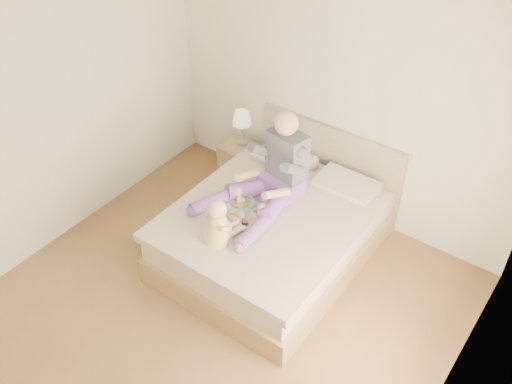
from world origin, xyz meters
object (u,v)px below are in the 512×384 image
Objects in this scene: bed at (277,228)px; nightstand at (241,165)px; baby at (219,224)px; adult at (272,176)px; tray at (246,208)px.

bed reaches higher than nightstand.
nightstand is (-1.00, 0.70, -0.06)m from bed.
bed is at bearing 95.77° from baby.
bed is 0.58m from adult.
tray is at bearing -132.31° from bed.
bed is at bearing 66.04° from tray.
nightstand is at bearing 144.84° from bed.
bed is 0.86m from baby.
nightstand is 0.88× the size of tray.
bed is 3.73× the size of tray.
baby is (0.83, -1.40, 0.53)m from nightstand.
adult is at bearing 151.11° from bed.
baby reaches higher than tray.
nightstand is 1.25m from adult.
bed is 1.84× the size of adult.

